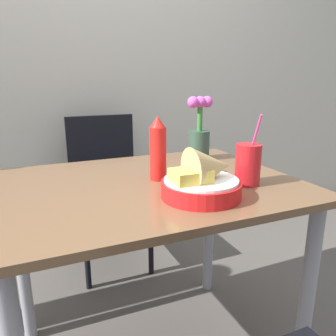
{
  "coord_description": "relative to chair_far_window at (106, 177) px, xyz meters",
  "views": [
    {
      "loc": [
        -0.36,
        -1.01,
        1.1
      ],
      "look_at": [
        0.05,
        -0.06,
        0.82
      ],
      "focal_mm": 35.0,
      "sensor_mm": 36.0,
      "label": 1
    }
  ],
  "objects": [
    {
      "name": "wall_window",
      "position": [
        -0.03,
        0.3,
        0.77
      ],
      "size": [
        7.0,
        0.06,
        2.6
      ],
      "color": "#B7B2A3",
      "rests_on": "ground_plane"
    },
    {
      "name": "dining_table",
      "position": [
        -0.03,
        -0.85,
        0.11
      ],
      "size": [
        1.01,
        0.77,
        0.76
      ],
      "color": "brown",
      "rests_on": "ground_plane"
    },
    {
      "name": "chair_far_window",
      "position": [
        0.0,
        0.0,
        0.0
      ],
      "size": [
        0.4,
        0.4,
        0.89
      ],
      "color": "black",
      "rests_on": "ground_plane"
    },
    {
      "name": "food_basket",
      "position": [
        0.07,
        -1.05,
        0.28
      ],
      "size": [
        0.24,
        0.24,
        0.15
      ],
      "color": "red",
      "rests_on": "dining_table"
    },
    {
      "name": "ketchup_bottle",
      "position": [
        0.01,
        -0.83,
        0.33
      ],
      "size": [
        0.06,
        0.06,
        0.22
      ],
      "color": "red",
      "rests_on": "dining_table"
    },
    {
      "name": "drink_cup",
      "position": [
        0.26,
        -1.0,
        0.29
      ],
      "size": [
        0.08,
        0.08,
        0.24
      ],
      "color": "red",
      "rests_on": "dining_table"
    },
    {
      "name": "flower_vase",
      "position": [
        0.28,
        -0.63,
        0.34
      ],
      "size": [
        0.12,
        0.09,
        0.27
      ],
      "color": "#2D4738",
      "rests_on": "dining_table"
    }
  ]
}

